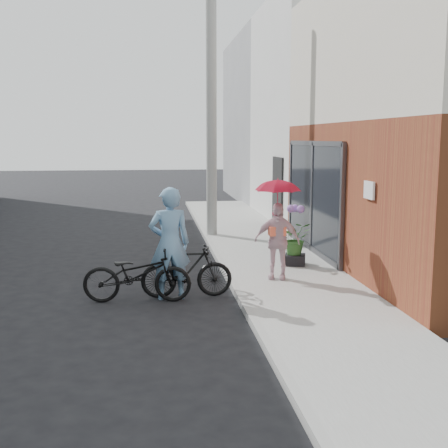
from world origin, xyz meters
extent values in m
plane|color=black|center=(0.00, 0.00, 0.00)|extent=(80.00, 80.00, 0.00)
cube|color=#969691|center=(2.10, 2.00, 0.06)|extent=(2.20, 24.00, 0.12)
cube|color=#9E9E99|center=(0.94, 2.00, 0.06)|extent=(0.12, 24.00, 0.12)
cube|color=black|center=(3.16, 3.50, 1.36)|extent=(0.06, 3.80, 2.40)
cube|color=white|center=(3.16, 0.20, 1.82)|extent=(0.04, 0.40, 0.30)
cube|color=silver|center=(7.20, 9.00, 3.50)|extent=(8.00, 6.00, 7.00)
cube|color=gray|center=(7.20, 16.00, 3.50)|extent=(8.00, 8.00, 7.00)
cylinder|color=#9E9E99|center=(1.10, 6.00, 3.50)|extent=(0.28, 0.28, 7.00)
imported|color=#6995BB|center=(-0.21, 0.39, 0.95)|extent=(0.74, 0.53, 1.90)
imported|color=black|center=(-0.76, 0.26, 0.47)|extent=(1.82, 0.76, 0.93)
imported|color=black|center=(0.07, 0.43, 0.47)|extent=(1.55, 0.45, 0.93)
imported|color=beige|center=(1.77, 1.04, 0.83)|extent=(0.89, 0.60, 1.41)
imported|color=red|center=(1.77, 1.04, 1.88)|extent=(0.80, 0.80, 0.70)
cube|color=black|center=(2.40, 2.11, 0.23)|extent=(0.51, 0.51, 0.21)
imported|color=#2E5B24|center=(2.40, 2.11, 0.67)|extent=(0.60, 0.52, 0.67)
camera|label=1|loc=(-0.49, -8.86, 2.69)|focal=45.00mm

